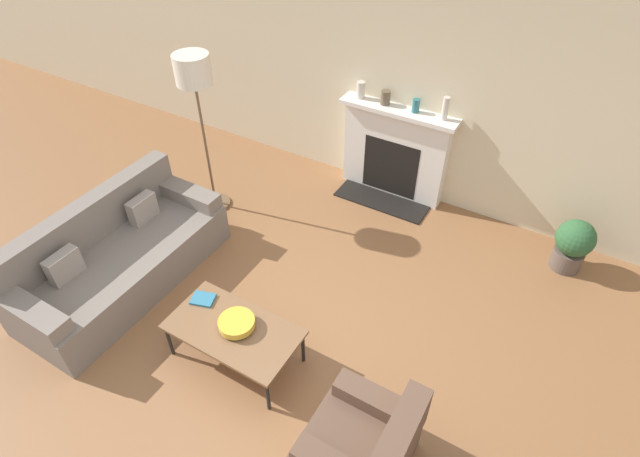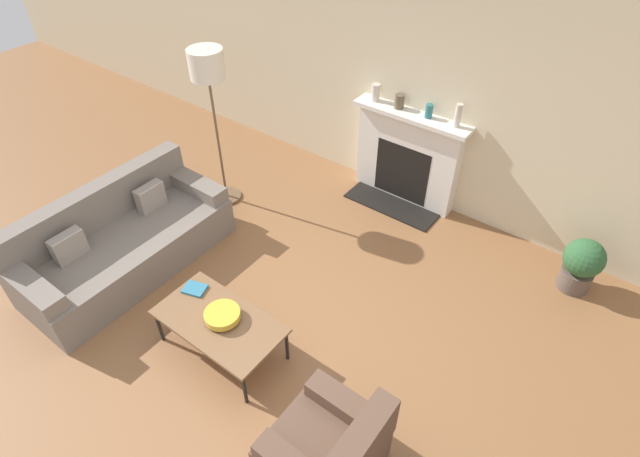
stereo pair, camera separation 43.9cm
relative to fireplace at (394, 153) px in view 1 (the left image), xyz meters
name	(u,v)px [view 1 (the left image)]	position (x,y,z in m)	size (l,w,h in m)	color
ground_plane	(272,368)	(0.19, -2.98, -0.57)	(18.00, 18.00, 0.00)	brown
wall_back	(423,84)	(0.19, 0.14, 0.88)	(18.00, 0.06, 2.90)	beige
fireplace	(394,153)	(0.00, 0.00, 0.00)	(1.42, 0.59, 1.17)	silver
couch	(119,258)	(-1.76, -2.86, -0.26)	(0.95, 2.19, 0.88)	slate
armchair_near	(363,448)	(1.27, -3.35, -0.28)	(0.74, 0.77, 0.79)	brown
coffee_table	(233,331)	(-0.14, -3.04, -0.18)	(1.15, 0.62, 0.41)	brown
bowl	(237,323)	(-0.12, -3.01, -0.10)	(0.32, 0.32, 0.09)	gold
book	(203,299)	(-0.57, -2.92, -0.14)	(0.24, 0.21, 0.02)	teal
floor_lamp	(195,84)	(-1.77, -1.37, 1.02)	(0.38, 0.38, 1.91)	brown
mantel_vase_left	(361,90)	(-0.51, 0.01, 0.70)	(0.10, 0.10, 0.20)	beige
mantel_vase_center_left	(386,98)	(-0.19, 0.01, 0.68)	(0.11, 0.11, 0.16)	brown
mantel_vase_center_right	(416,106)	(0.19, 0.01, 0.68)	(0.08, 0.08, 0.16)	#28666B
mantel_vase_right	(445,108)	(0.52, 0.01, 0.73)	(0.07, 0.07, 0.26)	beige
potted_plant	(573,244)	(2.20, -0.30, -0.24)	(0.40, 0.40, 0.61)	brown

